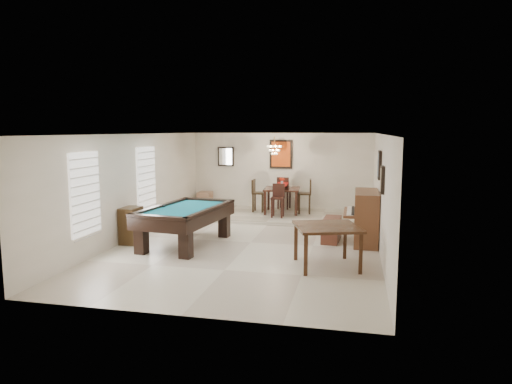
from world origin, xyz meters
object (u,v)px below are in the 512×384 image
at_px(dining_table, 282,199).
at_px(dining_chair_east, 305,196).
at_px(upright_piano, 360,217).
at_px(dining_chair_south, 278,201).
at_px(flower_vase, 282,181).
at_px(dining_chair_west, 259,196).
at_px(piano_bench, 331,230).
at_px(chandelier, 274,146).
at_px(square_table, 327,246).
at_px(apothecary_chest, 131,225).
at_px(pool_table, 186,227).
at_px(corner_bench, 205,199).
at_px(dining_chair_north, 284,193).

bearing_deg(dining_table, dining_chair_east, 2.77).
xyz_separation_m(upright_piano, dining_chair_east, (-1.66, 2.94, 0.03)).
xyz_separation_m(dining_table, dining_chair_south, (-0.00, -0.77, 0.05)).
distance_m(flower_vase, dining_chair_west, 0.90).
bearing_deg(piano_bench, chandelier, 125.99).
height_order(square_table, apothecary_chest, apothecary_chest).
height_order(upright_piano, apothecary_chest, upright_piano).
bearing_deg(pool_table, flower_vase, 74.39).
height_order(apothecary_chest, dining_table, dining_table).
distance_m(dining_table, corner_bench, 2.87).
xyz_separation_m(square_table, corner_bench, (-4.49, 5.76, -0.05)).
distance_m(dining_table, dining_chair_west, 0.75).
distance_m(apothecary_chest, corner_bench, 4.86).
relative_size(piano_bench, chandelier, 1.68).
relative_size(upright_piano, piano_bench, 1.49).
height_order(dining_chair_west, dining_chair_east, dining_chair_east).
bearing_deg(dining_chair_east, flower_vase, -93.48).
xyz_separation_m(upright_piano, dining_chair_south, (-2.36, 2.14, -0.01)).
distance_m(dining_chair_south, dining_chair_north, 1.50).
height_order(pool_table, dining_chair_south, dining_chair_south).
xyz_separation_m(flower_vase, dining_chair_south, (-0.00, -0.77, -0.51)).
distance_m(piano_bench, chandelier, 3.75).
relative_size(corner_bench, chandelier, 0.90).
distance_m(square_table, dining_chair_north, 6.06).
relative_size(piano_bench, dining_chair_west, 0.98).
bearing_deg(square_table, flower_vase, 108.73).
bearing_deg(flower_vase, piano_bench, -59.49).
bearing_deg(corner_bench, chandelier, -20.73).
bearing_deg(square_table, dining_chair_south, 111.82).
bearing_deg(corner_bench, dining_chair_south, -27.98).
height_order(square_table, dining_table, dining_table).
xyz_separation_m(dining_chair_south, dining_chair_east, (0.71, 0.80, 0.04)).
bearing_deg(corner_bench, dining_chair_west, -18.24).
bearing_deg(piano_bench, pool_table, -161.42).
relative_size(upright_piano, dining_chair_south, 1.52).
relative_size(pool_table, upright_piano, 1.74).
xyz_separation_m(apothecary_chest, dining_chair_west, (2.23, 4.18, 0.20)).
bearing_deg(flower_vase, corner_bench, 165.74).
distance_m(apothecary_chest, dining_chair_north, 5.70).
bearing_deg(flower_vase, apothecary_chest, -125.69).
xyz_separation_m(dining_table, flower_vase, (0.00, 0.00, 0.56)).
bearing_deg(dining_chair_west, dining_table, -92.74).
height_order(pool_table, dining_chair_east, dining_chair_east).
xyz_separation_m(dining_chair_south, dining_chair_north, (-0.04, 1.50, 0.03)).
bearing_deg(piano_bench, dining_chair_south, 128.82).
distance_m(square_table, dining_chair_south, 4.63).
bearing_deg(dining_chair_north, square_table, 113.35).
relative_size(dining_table, flower_vase, 4.98).
distance_m(apothecary_chest, dining_table, 5.11).
xyz_separation_m(upright_piano, apothecary_chest, (-5.34, -1.24, -0.19)).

